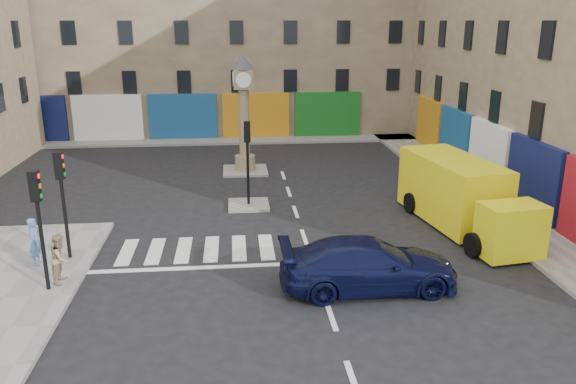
{
  "coord_description": "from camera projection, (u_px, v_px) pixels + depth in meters",
  "views": [
    {
      "loc": [
        -2.57,
        -15.84,
        7.94
      ],
      "look_at": [
        -0.68,
        3.48,
        2.0
      ],
      "focal_mm": 35.0,
      "sensor_mm": 36.0,
      "label": 1
    }
  ],
  "objects": [
    {
      "name": "pedestrian_blue",
      "position": [
        35.0,
        241.0,
        18.54
      ],
      "size": [
        0.43,
        0.62,
        1.62
      ],
      "primitive_type": "imported",
      "rotation": [
        0.0,
        0.0,
        1.49
      ],
      "color": "#5173BB",
      "rests_on": "sidewalk_left"
    },
    {
      "name": "traffic_light_island",
      "position": [
        247.0,
        150.0,
        24.31
      ],
      "size": [
        0.28,
        0.22,
        3.7
      ],
      "color": "black",
      "rests_on": "island_near"
    },
    {
      "name": "pedestrian_tan",
      "position": [
        61.0,
        258.0,
        17.28
      ],
      "size": [
        0.66,
        0.82,
        1.56
      ],
      "primitive_type": "imported",
      "rotation": [
        0.0,
        0.0,
        1.47
      ],
      "color": "#A08562",
      "rests_on": "sidewalk_left"
    },
    {
      "name": "clock_pillar",
      "position": [
        244.0,
        107.0,
        29.73
      ],
      "size": [
        1.2,
        1.2,
        6.1
      ],
      "color": "tan",
      "rests_on": "island_far"
    },
    {
      "name": "navy_sedan",
      "position": [
        369.0,
        265.0,
        17.15
      ],
      "size": [
        5.48,
        2.27,
        1.58
      ],
      "primitive_type": "imported",
      "rotation": [
        0.0,
        0.0,
        1.58
      ],
      "color": "black",
      "rests_on": "ground"
    },
    {
      "name": "sidewalk_far",
      "position": [
        213.0,
        141.0,
        38.37
      ],
      "size": [
        32.0,
        2.4,
        0.15
      ],
      "primitive_type": "cube",
      "color": "gray",
      "rests_on": "ground"
    },
    {
      "name": "building_far",
      "position": [
        211.0,
        13.0,
        41.42
      ],
      "size": [
        32.0,
        10.0,
        17.0
      ],
      "primitive_type": "cube",
      "color": "gray",
      "rests_on": "ground"
    },
    {
      "name": "traffic_light_left_near",
      "position": [
        38.0,
        212.0,
        16.29
      ],
      "size": [
        0.28,
        0.22,
        3.7
      ],
      "color": "black",
      "rests_on": "sidewalk_left"
    },
    {
      "name": "traffic_light_left_far",
      "position": [
        62.0,
        188.0,
        18.57
      ],
      "size": [
        0.28,
        0.22,
        3.7
      ],
      "color": "black",
      "rests_on": "sidewalk_left"
    },
    {
      "name": "yellow_van",
      "position": [
        461.0,
        196.0,
        22.17
      ],
      "size": [
        3.32,
        7.54,
        2.66
      ],
      "rotation": [
        0.0,
        0.0,
        0.15
      ],
      "color": "yellow",
      "rests_on": "ground"
    },
    {
      "name": "island_near",
      "position": [
        249.0,
        205.0,
        25.05
      ],
      "size": [
        1.8,
        1.8,
        0.12
      ],
      "primitive_type": "cube",
      "color": "gray",
      "rests_on": "ground"
    },
    {
      "name": "sidewalk_right",
      "position": [
        462.0,
        185.0,
        27.95
      ],
      "size": [
        2.6,
        30.0,
        0.15
      ],
      "primitive_type": "cube",
      "color": "gray",
      "rests_on": "ground"
    },
    {
      "name": "island_far",
      "position": [
        245.0,
        171.0,
        30.76
      ],
      "size": [
        2.4,
        2.4,
        0.12
      ],
      "primitive_type": "cube",
      "color": "gray",
      "rests_on": "ground"
    },
    {
      "name": "ground",
      "position": [
        320.0,
        284.0,
        17.64
      ],
      "size": [
        120.0,
        120.0,
        0.0
      ],
      "primitive_type": "plane",
      "color": "black",
      "rests_on": "ground"
    }
  ]
}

